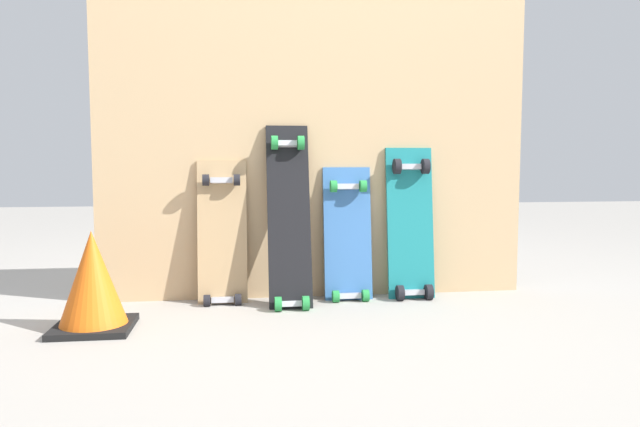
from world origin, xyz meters
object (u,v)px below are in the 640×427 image
Objects in this scene: skateboard_blue at (348,241)px; skateboard_natural at (222,240)px; skateboard_black at (289,223)px; skateboard_teal at (411,229)px; traffic_cone at (93,281)px.

skateboard_natural is at bearing 179.65° from skateboard_blue.
skateboard_black is at bearing -165.91° from skateboard_blue.
skateboard_black is 1.14× the size of skateboard_teal.
traffic_cone is at bearing -159.89° from skateboard_blue.
skateboard_blue is at bearing 20.11° from traffic_cone.
skateboard_natural is 0.94× the size of skateboard_teal.
skateboard_natural reaches higher than traffic_cone.
skateboard_blue is 1.09m from traffic_cone.
skateboard_teal reaches higher than traffic_cone.
skateboard_teal reaches higher than skateboard_natural.
skateboard_black reaches higher than traffic_cone.
skateboard_blue is at bearing 179.00° from skateboard_teal.
skateboard_natural is 0.82× the size of skateboard_black.
skateboard_natural is 1.05× the size of skateboard_blue.
skateboard_teal reaches higher than skateboard_blue.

